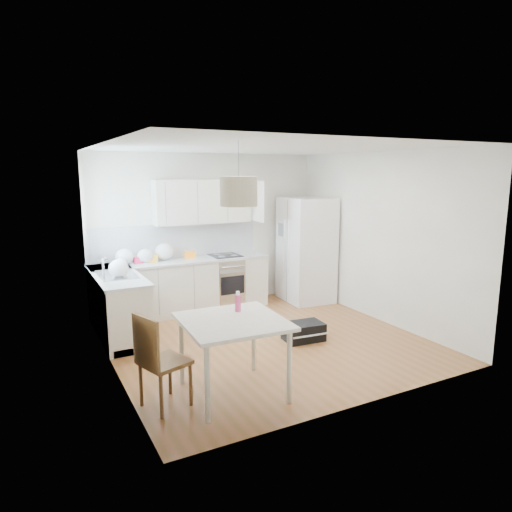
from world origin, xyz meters
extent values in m
plane|color=brown|center=(0.00, 0.00, 0.00)|extent=(4.20, 4.20, 0.00)
plane|color=white|center=(0.00, 0.00, 2.70)|extent=(4.20, 4.20, 0.00)
plane|color=beige|center=(0.00, 2.10, 1.35)|extent=(4.20, 0.00, 4.20)
plane|color=beige|center=(-2.10, 0.00, 1.35)|extent=(0.00, 4.20, 4.20)
plane|color=beige|center=(2.10, 0.00, 1.35)|extent=(0.00, 4.20, 4.20)
cube|color=#BFE0F9|center=(-2.09, 1.15, 1.75)|extent=(0.02, 1.00, 1.00)
cube|color=silver|center=(-0.60, 1.80, 0.44)|extent=(3.00, 0.60, 0.88)
cube|color=silver|center=(-1.80, 1.20, 0.44)|extent=(0.60, 1.80, 0.88)
cube|color=#A7AAAC|center=(-0.60, 1.80, 0.90)|extent=(3.02, 0.64, 0.04)
cube|color=#A7AAAC|center=(-1.80, 1.20, 0.90)|extent=(0.64, 1.82, 0.04)
cube|color=silver|center=(-0.60, 2.09, 1.21)|extent=(3.00, 0.01, 0.58)
cube|color=silver|center=(-2.09, 1.20, 1.21)|extent=(0.01, 1.80, 0.58)
cube|color=silver|center=(-0.15, 1.94, 1.88)|extent=(1.70, 0.32, 0.75)
cube|color=#BCB0A1|center=(-1.07, -1.25, 0.82)|extent=(1.11, 1.11, 0.04)
cylinder|color=silver|center=(-1.53, -1.67, 0.40)|extent=(0.06, 0.06, 0.80)
cylinder|color=silver|center=(-0.65, -1.71, 0.40)|extent=(0.06, 0.06, 0.80)
cylinder|color=silver|center=(-1.49, -0.78, 0.40)|extent=(0.06, 0.06, 0.80)
cylinder|color=silver|center=(-0.60, -0.82, 0.40)|extent=(0.06, 0.06, 0.80)
cylinder|color=#E84083|center=(-0.89, -1.01, 0.95)|extent=(0.07, 0.07, 0.23)
cube|color=black|center=(0.49, -0.27, 0.13)|extent=(0.58, 0.41, 0.26)
cylinder|color=#BAAC8F|center=(-0.94, -1.14, 2.18)|extent=(0.42, 0.42, 0.31)
ellipsoid|color=white|center=(-1.54, 1.82, 1.05)|extent=(0.28, 0.24, 0.26)
ellipsoid|color=white|center=(-1.21, 1.82, 1.03)|extent=(0.25, 0.22, 0.23)
ellipsoid|color=white|center=(-0.87, 1.90, 1.06)|extent=(0.32, 0.27, 0.29)
ellipsoid|color=white|center=(-1.71, 1.35, 1.02)|extent=(0.21, 0.18, 0.19)
ellipsoid|color=white|center=(-1.80, 0.99, 1.04)|extent=(0.28, 0.23, 0.25)
cube|color=orange|center=(-0.44, 1.86, 0.98)|extent=(0.19, 0.13, 0.12)
cube|color=#FFA328|center=(-1.10, 1.82, 0.98)|extent=(0.19, 0.14, 0.12)
cube|color=#BE173E|center=(-1.32, 1.83, 0.97)|extent=(0.17, 0.13, 0.10)
camera|label=1|loc=(-3.00, -5.46, 2.38)|focal=32.00mm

